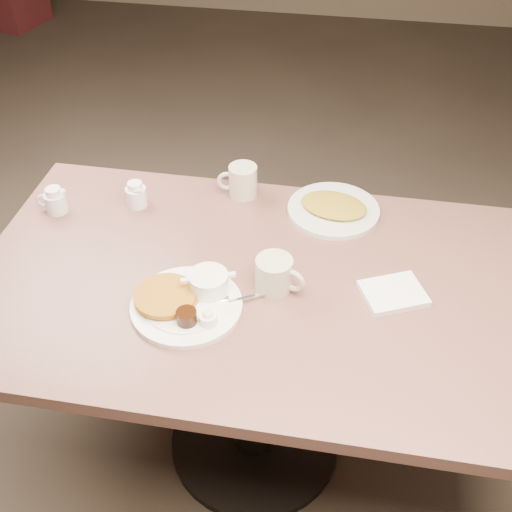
% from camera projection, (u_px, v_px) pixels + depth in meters
% --- Properties ---
extents(room, '(7.04, 8.04, 2.84)m').
position_uv_depth(room, '(254.00, 39.00, 1.25)').
color(room, '#4C3F33').
rests_on(room, ground).
extents(diner_table, '(1.50, 0.90, 0.75)m').
position_uv_depth(diner_table, '(255.00, 325.00, 1.78)').
color(diner_table, '#84564C').
rests_on(diner_table, ground).
extents(main_plate, '(0.37, 0.36, 0.07)m').
position_uv_depth(main_plate, '(188.00, 299.00, 1.59)').
color(main_plate, white).
rests_on(main_plate, diner_table).
extents(coffee_mug_near, '(0.15, 0.12, 0.09)m').
position_uv_depth(coffee_mug_near, '(275.00, 274.00, 1.63)').
color(coffee_mug_near, beige).
rests_on(coffee_mug_near, diner_table).
extents(napkin, '(0.19, 0.18, 0.02)m').
position_uv_depth(napkin, '(393.00, 294.00, 1.62)').
color(napkin, white).
rests_on(napkin, diner_table).
extents(coffee_mug_far, '(0.13, 0.10, 0.10)m').
position_uv_depth(coffee_mug_far, '(242.00, 181.00, 1.94)').
color(coffee_mug_far, beige).
rests_on(coffee_mug_far, diner_table).
extents(creamer_left, '(0.10, 0.08, 0.08)m').
position_uv_depth(creamer_left, '(55.00, 201.00, 1.88)').
color(creamer_left, white).
rests_on(creamer_left, diner_table).
extents(creamer_right, '(0.08, 0.09, 0.08)m').
position_uv_depth(creamer_right, '(136.00, 195.00, 1.91)').
color(creamer_right, white).
rests_on(creamer_right, diner_table).
extents(hash_plate, '(0.33, 0.33, 0.04)m').
position_uv_depth(hash_plate, '(334.00, 208.00, 1.89)').
color(hash_plate, silver).
rests_on(hash_plate, diner_table).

